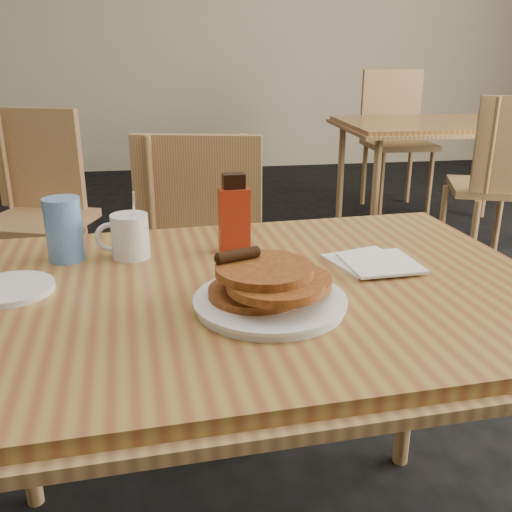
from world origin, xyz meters
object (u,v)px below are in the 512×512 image
at_px(syrup_bottle, 234,216).
at_px(chair_main_far, 201,257).
at_px(blue_tumbler, 64,229).
at_px(neighbor_table, 443,128).
at_px(chair_neighbor_near, 505,171).
at_px(chair_wall_extra, 38,194).
at_px(pancake_plate, 270,291).
at_px(coffee_mug, 129,235).
at_px(main_table, 238,305).
at_px(chair_neighbor_far, 395,127).

bearing_deg(syrup_bottle, chair_main_far, 91.88).
distance_m(syrup_bottle, blue_tumbler, 0.37).
height_order(neighbor_table, syrup_bottle, syrup_bottle).
distance_m(neighbor_table, chair_main_far, 2.41).
distance_m(chair_neighbor_near, chair_wall_extra, 2.34).
xyz_separation_m(neighbor_table, chair_wall_extra, (-2.34, -0.80, -0.15)).
xyz_separation_m(chair_wall_extra, pancake_plate, (0.75, -1.77, 0.22)).
relative_size(chair_wall_extra, pancake_plate, 3.44).
bearing_deg(coffee_mug, chair_neighbor_near, 60.16).
xyz_separation_m(chair_wall_extra, blue_tumbler, (0.36, -1.46, 0.26)).
relative_size(chair_wall_extra, syrup_bottle, 5.29).
bearing_deg(syrup_bottle, main_table, -98.28).
height_order(chair_neighbor_far, blue_tumbler, chair_neighbor_far).
xyz_separation_m(chair_main_far, chair_neighbor_far, (1.65, 2.50, 0.07)).
xyz_separation_m(chair_main_far, pancake_plate, (0.07, -0.82, 0.23)).
bearing_deg(chair_neighbor_far, main_table, -115.53).
bearing_deg(coffee_mug, syrup_bottle, 22.55).
height_order(chair_wall_extra, syrup_bottle, chair_wall_extra).
xyz_separation_m(syrup_bottle, blue_tumbler, (-0.36, -0.00, -0.01)).
height_order(main_table, blue_tumbler, blue_tumbler).
relative_size(neighbor_table, chair_main_far, 1.43).
height_order(main_table, chair_main_far, chair_main_far).
bearing_deg(blue_tumbler, syrup_bottle, 0.02).
relative_size(main_table, syrup_bottle, 7.45).
relative_size(chair_neighbor_far, chair_wall_extra, 1.12).
height_order(main_table, neighbor_table, same).
height_order(coffee_mug, syrup_bottle, syrup_bottle).
distance_m(chair_neighbor_far, chair_wall_extra, 2.80).
bearing_deg(chair_neighbor_near, blue_tumbler, -122.41).
xyz_separation_m(chair_main_far, coffee_mug, (-0.18, -0.52, 0.25)).
height_order(pancake_plate, coffee_mug, coffee_mug).
height_order(main_table, chair_neighbor_far, chair_neighbor_far).
xyz_separation_m(neighbor_table, pancake_plate, (-1.59, -2.56, 0.07)).
distance_m(chair_neighbor_near, blue_tumbler, 2.50).
relative_size(neighbor_table, chair_wall_extra, 1.42).
bearing_deg(chair_neighbor_near, pancake_plate, -110.89).
bearing_deg(syrup_bottle, blue_tumbler, 176.70).
xyz_separation_m(neighbor_table, blue_tumbler, (-1.98, -2.26, 0.11)).
relative_size(main_table, chair_neighbor_near, 1.36).
xyz_separation_m(main_table, chair_neighbor_near, (1.63, 1.71, -0.13)).
distance_m(coffee_mug, blue_tumbler, 0.14).
relative_size(chair_neighbor_near, blue_tumbler, 7.10).
height_order(chair_main_far, chair_neighbor_far, chair_neighbor_far).
bearing_deg(pancake_plate, blue_tumbler, 141.58).
bearing_deg(chair_main_far, syrup_bottle, -72.02).
bearing_deg(chair_neighbor_far, pancake_plate, -114.21).
bearing_deg(chair_main_far, chair_wall_extra, 138.58).
xyz_separation_m(chair_neighbor_far, chair_neighbor_near, (0.01, -1.50, -0.04)).
relative_size(neighbor_table, chair_neighbor_far, 1.28).
distance_m(pancake_plate, coffee_mug, 0.40).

